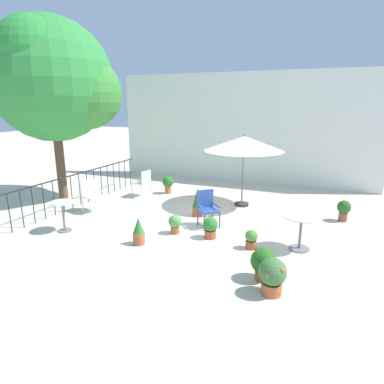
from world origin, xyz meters
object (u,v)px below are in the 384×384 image
at_px(potted_plant_1, 272,275).
at_px(potted_plant_3, 175,223).
at_px(patio_chair_0, 143,181).
at_px(potted_plant_4, 197,202).
at_px(patio_chair_1, 207,206).
at_px(potted_plant_6, 168,183).
at_px(potted_plant_5, 263,263).
at_px(shade_tree, 54,80).
at_px(patio_chair_2, 91,193).
at_px(patio_umbrella_0, 244,144).
at_px(potted_plant_7, 251,239).
at_px(potted_plant_8, 139,231).
at_px(potted_plant_2, 344,209).
at_px(cafe_table_0, 301,226).
at_px(potted_plant_0, 210,227).
at_px(cafe_table_1, 63,211).

bearing_deg(potted_plant_1, potted_plant_3, 145.12).
bearing_deg(patio_chair_0, potted_plant_4, -26.19).
relative_size(patio_chair_1, potted_plant_6, 1.52).
bearing_deg(potted_plant_3, potted_plant_5, -30.32).
height_order(shade_tree, patio_chair_2, shade_tree).
bearing_deg(potted_plant_6, patio_chair_0, -131.91).
distance_m(patio_umbrella_0, patio_chair_1, 2.53).
relative_size(shade_tree, potted_plant_4, 6.98).
xyz_separation_m(potted_plant_4, potted_plant_7, (1.89, -1.58, -0.18)).
relative_size(patio_chair_0, potted_plant_8, 1.44).
distance_m(shade_tree, potted_plant_1, 8.72).
xyz_separation_m(potted_plant_5, potted_plant_6, (-4.22, 4.70, 0.04)).
bearing_deg(shade_tree, potted_plant_2, 7.36).
relative_size(cafe_table_0, potted_plant_4, 1.01).
bearing_deg(patio_chair_2, potted_plant_7, -9.27).
bearing_deg(potted_plant_0, patio_chair_1, 115.02).
xyz_separation_m(potted_plant_2, potted_plant_5, (-1.42, -3.93, -0.01)).
distance_m(patio_umbrella_0, potted_plant_2, 3.31).
bearing_deg(shade_tree, patio_chair_2, -24.73).
xyz_separation_m(cafe_table_0, potted_plant_2, (0.93, 2.33, -0.20)).
bearing_deg(potted_plant_7, patio_umbrella_0, 107.81).
distance_m(cafe_table_1, potted_plant_1, 5.33).
bearing_deg(potted_plant_2, patio_chair_0, 179.08).
distance_m(patio_chair_0, potted_plant_3, 3.58).
relative_size(potted_plant_4, potted_plant_6, 1.31).
height_order(potted_plant_3, potted_plant_8, potted_plant_8).
relative_size(cafe_table_0, patio_chair_2, 0.87).
bearing_deg(potted_plant_8, potted_plant_2, 38.40).
bearing_deg(patio_chair_2, potted_plant_6, 66.31).
distance_m(patio_chair_0, potted_plant_7, 5.17).
bearing_deg(potted_plant_1, patio_chair_1, 128.38).
bearing_deg(potted_plant_2, shade_tree, -172.64).
bearing_deg(patio_chair_0, shade_tree, -152.10).
bearing_deg(potted_plant_6, patio_chair_1, -46.56).
height_order(potted_plant_1, potted_plant_2, potted_plant_1).
bearing_deg(cafe_table_1, potted_plant_2, 28.07).
distance_m(cafe_table_1, potted_plant_2, 7.30).
relative_size(potted_plant_5, potted_plant_8, 0.95).
xyz_separation_m(patio_chair_2, potted_plant_3, (2.99, -0.63, -0.28)).
height_order(cafe_table_1, patio_chair_0, patio_chair_0).
xyz_separation_m(shade_tree, patio_chair_2, (1.71, -0.79, -3.24)).
height_order(cafe_table_1, potted_plant_6, cafe_table_1).
relative_size(potted_plant_1, potted_plant_5, 1.08).
height_order(potted_plant_6, potted_plant_8, potted_plant_8).
relative_size(potted_plant_5, potted_plant_7, 1.38).
bearing_deg(potted_plant_4, potted_plant_1, -51.27).
relative_size(cafe_table_0, potted_plant_2, 1.41).
xyz_separation_m(patio_chair_0, potted_plant_2, (6.25, -0.10, -0.20)).
distance_m(patio_chair_2, potted_plant_8, 2.94).
height_order(patio_chair_1, potted_plant_6, patio_chair_1).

